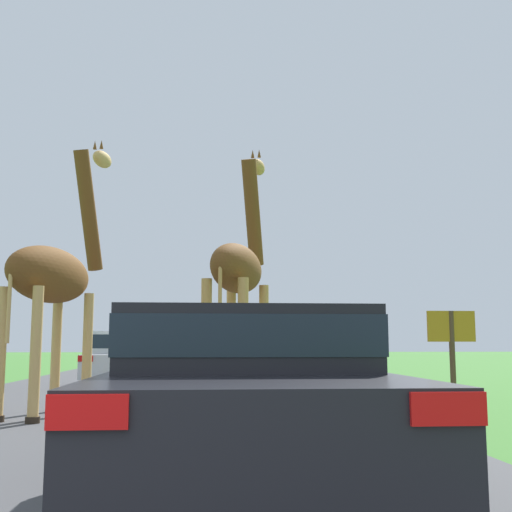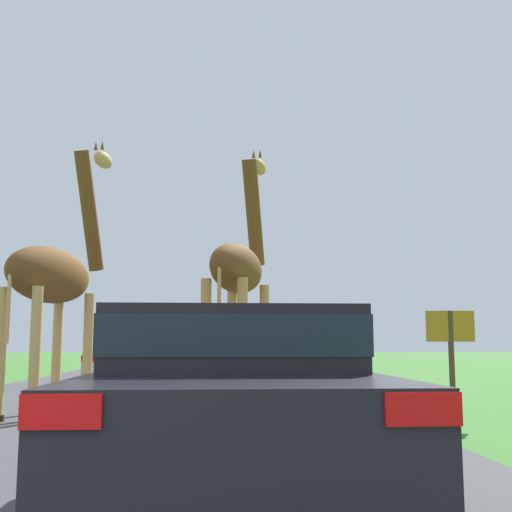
# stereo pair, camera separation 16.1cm
# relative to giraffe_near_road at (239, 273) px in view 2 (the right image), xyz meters

# --- Properties ---
(road) EXTENTS (8.28, 120.00, 0.00)m
(road) POSITION_rel_giraffe_near_road_xyz_m (-1.91, 20.29, -2.32)
(road) COLOR #424244
(road) RESTS_ON ground
(giraffe_near_road) EXTENTS (1.36, 2.78, 4.89)m
(giraffe_near_road) POSITION_rel_giraffe_near_road_xyz_m (0.00, 0.00, 0.00)
(giraffe_near_road) COLOR tan
(giraffe_near_road) RESTS_ON ground
(giraffe_companion) EXTENTS (1.39, 2.85, 4.79)m
(giraffe_companion) POSITION_rel_giraffe_near_road_xyz_m (-2.97, -0.69, -0.14)
(giraffe_companion) COLOR tan
(giraffe_companion) RESTS_ON ground
(car_lead_maroon) EXTENTS (1.97, 4.42, 1.37)m
(car_lead_maroon) POSITION_rel_giraffe_near_road_xyz_m (-0.33, -5.93, -1.58)
(car_lead_maroon) COLOR black
(car_lead_maroon) RESTS_ON ground
(car_queue_right) EXTENTS (1.93, 4.22, 1.42)m
(car_queue_right) POSITION_rel_giraffe_near_road_xyz_m (-2.54, 6.53, -1.57)
(car_queue_right) COLOR silver
(car_queue_right) RESTS_ON ground
(car_queue_left) EXTENTS (1.70, 4.00, 1.40)m
(car_queue_left) POSITION_rel_giraffe_near_road_xyz_m (0.16, 13.44, -1.57)
(car_queue_left) COLOR #561914
(car_queue_left) RESTS_ON ground
(sign_post) EXTENTS (0.70, 0.08, 1.58)m
(sign_post) POSITION_rel_giraffe_near_road_xyz_m (2.93, -2.06, -1.22)
(sign_post) COLOR #4C3823
(sign_post) RESTS_ON ground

